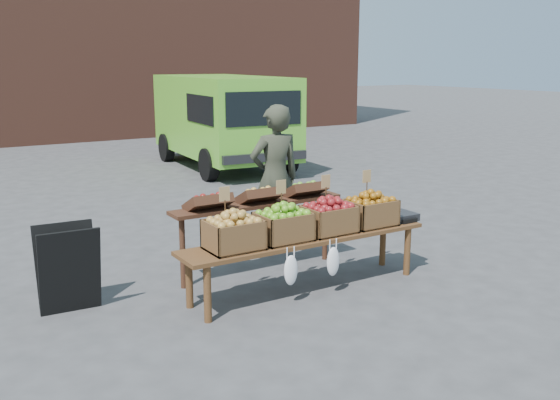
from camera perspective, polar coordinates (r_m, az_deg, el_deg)
ground at (r=6.13m, az=-4.36°, el=-9.43°), size 80.00×80.00×0.00m
delivery_van at (r=13.70m, az=-5.25°, el=7.09°), size 2.37×4.54×1.97m
vendor at (r=7.62m, az=-0.46°, el=2.03°), size 0.69×0.49×1.79m
chalkboard_sign at (r=6.13m, az=-18.80°, el=-5.95°), size 0.57×0.34×0.83m
back_table at (r=6.82m, az=-1.97°, el=-2.50°), size 2.10×0.44×1.04m
display_bench at (r=6.37m, az=2.40°, el=-5.80°), size 2.70×0.56×0.57m
crate_golden_apples at (r=5.84m, az=-4.28°, el=-3.20°), size 0.50×0.40×0.28m
crate_russet_pears at (r=6.10m, az=0.30°, el=-2.46°), size 0.50×0.40×0.28m
crate_red_apples at (r=6.40m, az=4.46°, el=-1.77°), size 0.50×0.40×0.28m
crate_green_apples at (r=6.74m, az=8.23°, el=-1.14°), size 0.50×0.40×0.28m
weighing_scale at (r=7.04m, az=10.86°, el=-1.48°), size 0.34×0.30×0.08m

